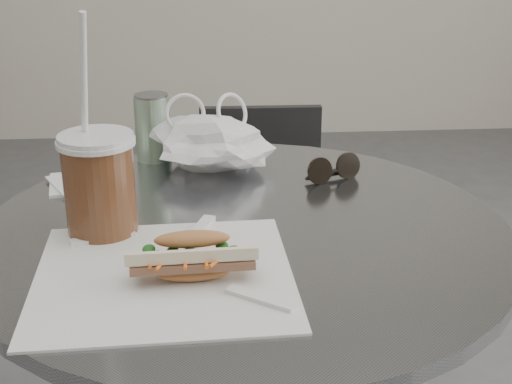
{
  "coord_description": "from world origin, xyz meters",
  "views": [
    {
      "loc": [
        -0.05,
        -0.72,
        1.16
      ],
      "look_at": [
        0.02,
        0.21,
        0.79
      ],
      "focal_mm": 50.0,
      "sensor_mm": 36.0,
      "label": 1
    }
  ],
  "objects": [
    {
      "name": "sunglasses",
      "position": [
        0.16,
        0.37,
        0.76
      ],
      "size": [
        0.1,
        0.06,
        0.04
      ],
      "rotation": [
        0.0,
        0.0,
        0.4
      ],
      "color": "black",
      "rests_on": "cafe_table"
    },
    {
      "name": "chair_far",
      "position": [
        0.08,
        0.81,
        0.32
      ],
      "size": [
        0.38,
        0.38,
        0.71
      ],
      "rotation": [
        0.0,
        0.0,
        3.12
      ],
      "color": "#29292B",
      "rests_on": "ground"
    },
    {
      "name": "sandwich_paper",
      "position": [
        -0.11,
        0.06,
        0.74
      ],
      "size": [
        0.33,
        0.31,
        0.0
      ],
      "primitive_type": "cube",
      "rotation": [
        0.0,
        0.0,
        0.04
      ],
      "color": "white",
      "rests_on": "cafe_table"
    },
    {
      "name": "napkin_stack",
      "position": [
        -0.25,
        0.38,
        0.74
      ],
      "size": [
        0.13,
        0.13,
        0.01
      ],
      "color": "white",
      "rests_on": "cafe_table"
    },
    {
      "name": "plastic_bag",
      "position": [
        -0.04,
        0.43,
        0.79
      ],
      "size": [
        0.24,
        0.21,
        0.1
      ],
      "primitive_type": null,
      "rotation": [
        0.0,
        0.0,
        0.41
      ],
      "color": "white",
      "rests_on": "cafe_table"
    },
    {
      "name": "banh_mi",
      "position": [
        -0.07,
        0.05,
        0.77
      ],
      "size": [
        0.19,
        0.08,
        0.06
      ],
      "rotation": [
        0.0,
        0.0,
        0.05
      ],
      "color": "#D0834F",
      "rests_on": "sandwich_paper"
    },
    {
      "name": "iced_coffee",
      "position": [
        -0.2,
        0.2,
        0.81
      ],
      "size": [
        0.11,
        0.11,
        0.31
      ],
      "color": "brown",
      "rests_on": "cafe_table"
    },
    {
      "name": "drink_can",
      "position": [
        -0.14,
        0.5,
        0.8
      ],
      "size": [
        0.06,
        0.06,
        0.12
      ],
      "color": "#54905C",
      "rests_on": "cafe_table"
    }
  ]
}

